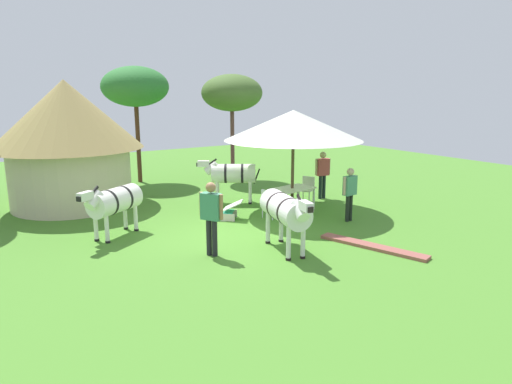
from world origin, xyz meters
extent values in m
plane|color=#49822B|center=(0.00, 0.00, 0.00)|extent=(36.00, 36.00, 0.00)
cylinder|color=beige|center=(-2.82, 5.88, 0.97)|extent=(3.88, 3.88, 1.94)
cone|color=#98834C|center=(-2.82, 5.88, 3.06)|extent=(4.85, 4.85, 2.23)
cylinder|color=#4D3826|center=(2.99, 1.27, 1.14)|extent=(0.10, 0.10, 2.28)
cone|color=silver|center=(2.99, 1.27, 2.75)|extent=(4.38, 4.38, 0.94)
cube|color=#ECE7CB|center=(2.99, 1.27, 0.72)|extent=(1.50, 1.03, 0.04)
cylinder|color=silver|center=(2.30, 1.55, 0.35)|extent=(0.06, 0.06, 0.70)
cylinder|color=silver|center=(3.57, 1.72, 0.35)|extent=(0.06, 0.06, 0.70)
cylinder|color=silver|center=(2.40, 0.83, 0.35)|extent=(0.06, 0.06, 0.70)
cylinder|color=silver|center=(3.67, 0.99, 0.35)|extent=(0.06, 0.06, 0.70)
cube|color=silver|center=(4.01, 1.81, 0.45)|extent=(0.58, 0.58, 0.04)
cube|color=silver|center=(4.17, 1.90, 0.68)|extent=(0.24, 0.41, 0.45)
cylinder|color=silver|center=(3.93, 1.56, 0.23)|extent=(0.04, 0.04, 0.45)
cylinder|color=silver|center=(3.76, 1.89, 0.23)|extent=(0.04, 0.04, 0.45)
cylinder|color=silver|center=(4.25, 1.72, 0.23)|extent=(0.04, 0.04, 0.45)
cylinder|color=silver|center=(4.08, 2.06, 0.23)|extent=(0.04, 0.04, 0.45)
cube|color=silver|center=(1.89, 0.90, 0.45)|extent=(0.54, 0.55, 0.04)
cube|color=silver|center=(1.71, 0.84, 0.68)|extent=(0.18, 0.43, 0.45)
cylinder|color=silver|center=(2.00, 1.14, 0.23)|extent=(0.04, 0.04, 0.45)
cylinder|color=silver|center=(2.12, 0.78, 0.23)|extent=(0.04, 0.04, 0.45)
cylinder|color=silver|center=(1.66, 1.03, 0.23)|extent=(0.04, 0.04, 0.45)
cylinder|color=silver|center=(1.78, 0.67, 0.23)|extent=(0.04, 0.04, 0.45)
cylinder|color=black|center=(3.71, -0.65, 0.40)|extent=(0.12, 0.12, 0.80)
cylinder|color=black|center=(3.57, -0.66, 0.40)|extent=(0.12, 0.12, 0.80)
cube|color=#498E6D|center=(3.64, -0.65, 1.09)|extent=(0.45, 0.25, 0.57)
cylinder|color=tan|center=(3.88, -0.63, 1.10)|extent=(0.08, 0.08, 0.53)
cylinder|color=tan|center=(3.39, -0.68, 1.10)|extent=(0.08, 0.08, 0.53)
sphere|color=tan|center=(3.64, -0.65, 1.50)|extent=(0.22, 0.22, 0.22)
cylinder|color=black|center=(4.97, 1.99, 0.42)|extent=(0.12, 0.12, 0.85)
cylinder|color=black|center=(4.83, 2.02, 0.42)|extent=(0.12, 0.12, 0.85)
cube|color=#AB3D42|center=(4.90, 2.00, 1.15)|extent=(0.49, 0.29, 0.60)
cylinder|color=tan|center=(5.16, 1.96, 1.17)|extent=(0.09, 0.09, 0.57)
cylinder|color=tan|center=(4.64, 2.05, 1.17)|extent=(0.09, 0.09, 0.57)
sphere|color=tan|center=(4.90, 2.00, 1.58)|extent=(0.23, 0.23, 0.23)
cylinder|color=black|center=(-1.20, -0.96, 0.44)|extent=(0.13, 0.13, 0.89)
cylinder|color=black|center=(-1.12, -1.10, 0.44)|extent=(0.13, 0.13, 0.89)
cube|color=#3F8665|center=(-1.16, -1.03, 1.20)|extent=(0.43, 0.53, 0.63)
cylinder|color=#9E724B|center=(-1.30, -0.80, 1.22)|extent=(0.09, 0.09, 0.59)
cylinder|color=#9E724B|center=(-1.03, -1.27, 1.22)|extent=(0.09, 0.09, 0.59)
sphere|color=#9E724B|center=(-1.16, -1.03, 1.66)|extent=(0.24, 0.24, 0.24)
cube|color=#2CA075|center=(0.64, 1.59, 0.22)|extent=(0.75, 0.75, 0.03)
cube|color=white|center=(0.86, 1.42, 0.43)|extent=(0.76, 0.75, 0.29)
cube|color=beige|center=(0.52, 1.35, 0.11)|extent=(0.50, 0.41, 0.22)
cube|color=beige|center=(0.84, 1.76, 0.11)|extent=(0.50, 0.41, 0.22)
cylinder|color=silver|center=(-2.60, 1.71, 0.97)|extent=(1.62, 1.36, 0.66)
cylinder|color=black|center=(-2.34, 1.87, 0.97)|extent=(0.43, 0.62, 0.68)
cylinder|color=black|center=(-2.82, 1.57, 0.97)|extent=(0.43, 0.62, 0.68)
cylinder|color=silver|center=(-3.23, 1.31, 1.15)|extent=(0.62, 0.54, 0.50)
cube|color=silver|center=(-3.47, 1.16, 1.31)|extent=(0.43, 0.37, 0.20)
cube|color=black|center=(-3.62, 1.07, 1.28)|extent=(0.17, 0.17, 0.12)
cube|color=black|center=(-3.23, 1.31, 1.35)|extent=(0.33, 0.23, 0.28)
cylinder|color=silver|center=(-2.98, 1.25, 0.36)|extent=(0.11, 0.11, 0.72)
cylinder|color=black|center=(-2.98, 1.25, 0.03)|extent=(0.13, 0.13, 0.06)
cylinder|color=silver|center=(-3.18, 1.56, 0.36)|extent=(0.11, 0.11, 0.72)
cylinder|color=black|center=(-3.18, 1.56, 0.03)|extent=(0.13, 0.13, 0.06)
cylinder|color=silver|center=(-2.02, 1.86, 0.36)|extent=(0.11, 0.11, 0.72)
cylinder|color=black|center=(-2.02, 1.86, 0.03)|extent=(0.13, 0.13, 0.06)
cylinder|color=silver|center=(-2.21, 2.17, 0.36)|extent=(0.11, 0.11, 0.72)
cylinder|color=black|center=(-2.21, 2.17, 0.03)|extent=(0.13, 0.13, 0.06)
cylinder|color=black|center=(-1.92, 2.14, 0.87)|extent=(0.23, 0.17, 0.53)
cylinder|color=silver|center=(1.93, 3.21, 1.03)|extent=(1.61, 1.35, 0.65)
cylinder|color=black|center=(2.18, 3.04, 1.03)|extent=(0.43, 0.60, 0.66)
cylinder|color=black|center=(1.70, 3.35, 1.03)|extent=(0.43, 0.60, 0.66)
cylinder|color=silver|center=(1.30, 3.61, 1.21)|extent=(0.61, 0.54, 0.50)
cube|color=silver|center=(1.06, 3.76, 1.37)|extent=(0.43, 0.37, 0.20)
cube|color=black|center=(0.91, 3.86, 1.34)|extent=(0.17, 0.17, 0.12)
cube|color=black|center=(1.30, 3.61, 1.41)|extent=(0.33, 0.23, 0.28)
cylinder|color=silver|center=(1.35, 3.36, 0.39)|extent=(0.11, 0.11, 0.79)
cylinder|color=black|center=(1.35, 3.36, 0.03)|extent=(0.13, 0.13, 0.06)
cylinder|color=silver|center=(1.55, 3.66, 0.39)|extent=(0.11, 0.11, 0.79)
cylinder|color=black|center=(1.55, 3.66, 0.03)|extent=(0.13, 0.13, 0.06)
cylinder|color=silver|center=(2.31, 2.75, 0.39)|extent=(0.11, 0.11, 0.79)
cylinder|color=black|center=(2.31, 2.75, 0.03)|extent=(0.13, 0.13, 0.06)
cylinder|color=silver|center=(2.50, 3.05, 0.39)|extent=(0.11, 0.11, 0.79)
cylinder|color=black|center=(2.50, 3.05, 0.03)|extent=(0.13, 0.13, 0.06)
cylinder|color=black|center=(2.60, 2.77, 0.93)|extent=(0.22, 0.17, 0.53)
cylinder|color=silver|center=(0.48, -1.69, 1.05)|extent=(1.03, 1.80, 0.66)
cylinder|color=black|center=(0.56, -1.36, 1.05)|extent=(0.68, 0.23, 0.68)
cylinder|color=black|center=(0.42, -1.99, 1.05)|extent=(0.68, 0.23, 0.68)
cylinder|color=silver|center=(0.29, -2.51, 1.23)|extent=(0.41, 0.59, 0.50)
cube|color=silver|center=(0.23, -2.79, 1.39)|extent=(0.27, 0.43, 0.20)
cube|color=black|center=(0.19, -2.96, 1.36)|extent=(0.14, 0.14, 0.12)
cube|color=black|center=(0.29, -2.51, 1.43)|extent=(0.12, 0.37, 0.28)
cylinder|color=silver|center=(0.52, -2.36, 0.40)|extent=(0.11, 0.11, 0.80)
cylinder|color=black|center=(0.52, -2.36, 0.03)|extent=(0.13, 0.13, 0.06)
cylinder|color=silver|center=(0.16, -2.27, 0.40)|extent=(0.11, 0.11, 0.80)
cylinder|color=black|center=(0.16, -2.27, 0.03)|extent=(0.13, 0.13, 0.06)
cylinder|color=silver|center=(0.81, -1.10, 0.40)|extent=(0.11, 0.11, 0.80)
cylinder|color=black|center=(0.81, -1.10, 0.03)|extent=(0.13, 0.13, 0.06)
cylinder|color=silver|center=(0.45, -1.02, 0.40)|extent=(0.11, 0.11, 0.80)
cylinder|color=black|center=(0.45, -1.02, 0.03)|extent=(0.13, 0.13, 0.06)
cylinder|color=black|center=(0.69, -0.81, 0.95)|extent=(0.10, 0.24, 0.53)
cylinder|color=brown|center=(4.04, 6.89, 1.50)|extent=(0.17, 0.17, 3.00)
ellipsoid|color=#45642B|center=(4.04, 6.89, 3.71)|extent=(2.58, 2.58, 1.55)
cylinder|color=#4E2C1F|center=(0.46, 8.56, 1.61)|extent=(0.18, 0.18, 3.21)
ellipsoid|color=#2B702E|center=(0.46, 8.56, 3.96)|extent=(2.73, 2.73, 1.64)
cube|color=#935046|center=(2.42, -2.75, 0.04)|extent=(1.16, 2.78, 0.08)
camera|label=1|loc=(-5.99, -10.33, 3.87)|focal=32.54mm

